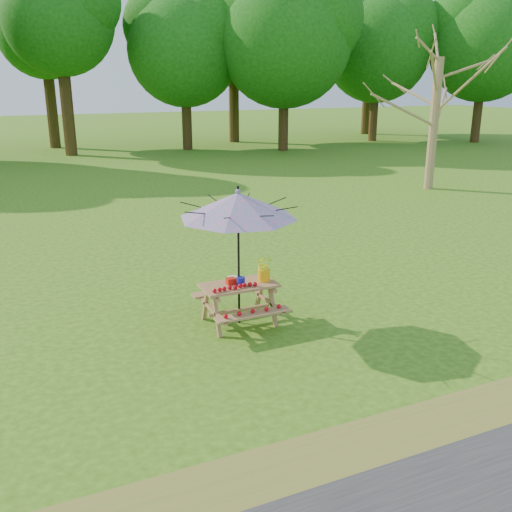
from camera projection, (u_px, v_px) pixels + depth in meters
name	position (u px, v px, depth m)	size (l,w,h in m)	color
ground	(255.00, 348.00, 8.42)	(120.00, 120.00, 0.00)	#346112
drygrass_strip	(363.00, 457.00, 5.99)	(120.00, 1.20, 0.01)	olive
picnic_table	(239.00, 304.00, 9.19)	(1.20, 1.32, 0.67)	#936342
patio_umbrella	(238.00, 206.00, 8.71)	(2.16, 2.16, 2.25)	black
produce_bins	(236.00, 280.00, 9.09)	(0.26, 0.38, 0.13)	red
tomatoes_row	(234.00, 287.00, 8.86)	(0.77, 0.13, 0.07)	red
flower_bucket	(264.00, 267.00, 9.17)	(0.32, 0.29, 0.43)	#FFB40D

